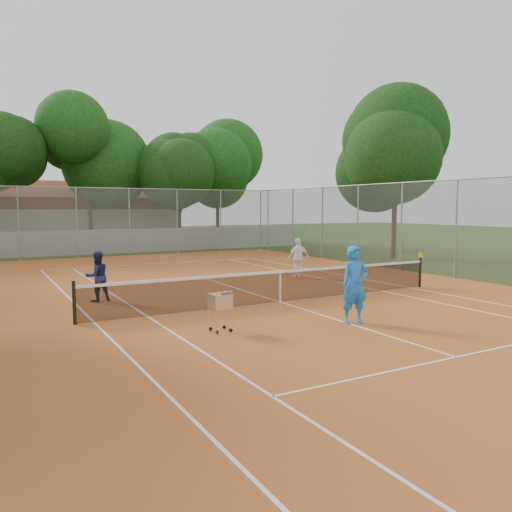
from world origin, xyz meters
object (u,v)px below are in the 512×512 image
tennis_net (280,286)px  clubhouse (64,216)px  player_far_right (299,258)px  player_near (355,285)px  ball_hopper (220,311)px  player_far_left (97,276)px

tennis_net → clubhouse: bearing=93.9°
player_far_right → player_near: bearing=71.5°
clubhouse → player_near: clubhouse is taller
tennis_net → clubhouse: size_ratio=0.72×
clubhouse → player_near: size_ratio=8.49×
player_far_right → clubhouse: bearing=-71.8°
clubhouse → player_far_right: (5.49, -24.82, -1.37)m
clubhouse → ball_hopper: clubhouse is taller
player_near → player_far_left: size_ratio=1.26×
player_far_right → ball_hopper: (-6.60, -6.58, -0.33)m
player_far_left → player_far_right: size_ratio=0.94×
player_near → player_far_right: bearing=78.3°
clubhouse → ball_hopper: size_ratio=16.91×
clubhouse → player_far_right: bearing=-77.5°
player_near → player_far_right: 8.13m
clubhouse → ball_hopper: bearing=-92.0°
player_far_right → tennis_net: bearing=55.8°
tennis_net → player_near: bearing=-87.2°
tennis_net → clubhouse: clubhouse is taller
player_far_left → player_far_right: 8.40m
player_far_right → player_far_left: bearing=14.9°
clubhouse → player_far_left: bearing=-96.1°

